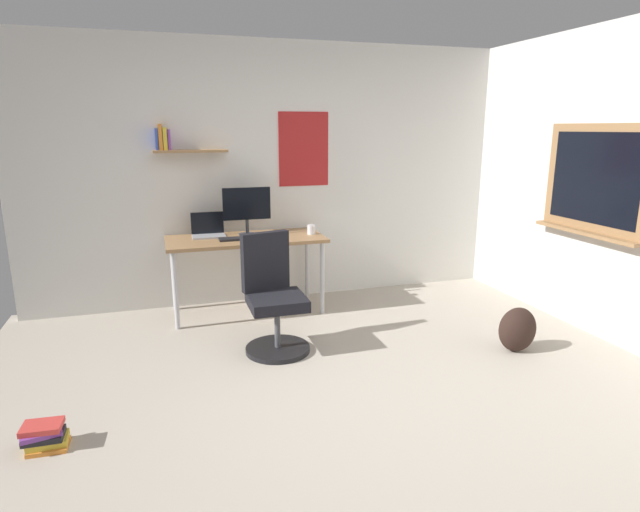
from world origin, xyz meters
name	(u,v)px	position (x,y,z in m)	size (l,w,h in m)	color
ground_plane	(361,408)	(0.00, 0.00, 0.00)	(5.20, 5.20, 0.00)	#ADA393
wall_back	(275,174)	(0.00, 2.45, 1.30)	(5.00, 0.30, 2.60)	silver
desk	(246,245)	(-0.39, 2.04, 0.67)	(1.48, 0.66, 0.75)	#997047
office_chair	(273,301)	(-0.33, 1.09, 0.41)	(0.52, 0.53, 0.95)	black
laptop	(208,231)	(-0.72, 2.20, 0.80)	(0.31, 0.21, 0.23)	#ADAFB5
monitor_primary	(247,208)	(-0.35, 2.15, 1.02)	(0.46, 0.17, 0.46)	#38383D
keyboard	(239,239)	(-0.47, 1.96, 0.76)	(0.37, 0.13, 0.02)	black
computer_mouse	(269,236)	(-0.19, 1.96, 0.76)	(0.10, 0.06, 0.03)	#262628
coffee_mug	(311,230)	(0.25, 2.01, 0.79)	(0.08, 0.08, 0.09)	silver
backpack	(517,329)	(1.53, 0.47, 0.18)	(0.32, 0.22, 0.37)	black
book_stack_on_floor	(45,436)	(-1.86, 0.12, 0.08)	(0.25, 0.19, 0.15)	orange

